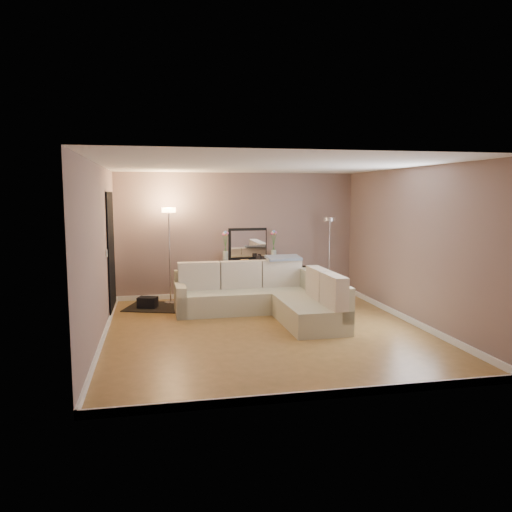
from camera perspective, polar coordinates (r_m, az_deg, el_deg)
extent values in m
cube|color=olive|center=(8.04, 1.15, -8.54)|extent=(5.00, 5.50, 0.01)
cube|color=white|center=(7.75, 1.19, 10.38)|extent=(5.00, 5.50, 0.01)
cube|color=gray|center=(10.49, -2.13, 2.38)|extent=(5.00, 0.02, 2.60)
cube|color=gray|center=(5.15, 7.89, -2.58)|extent=(5.00, 0.02, 2.60)
cube|color=gray|center=(7.64, -17.52, 0.30)|extent=(0.02, 5.50, 2.60)
cube|color=gray|center=(8.69, 17.55, 1.08)|extent=(0.02, 5.50, 2.60)
cube|color=white|center=(10.64, -2.08, -4.36)|extent=(5.00, 0.03, 0.10)
cube|color=white|center=(5.52, 7.58, -15.43)|extent=(5.00, 0.03, 0.10)
cube|color=white|center=(7.88, -16.99, -8.76)|extent=(0.03, 5.50, 0.10)
cube|color=white|center=(8.88, 17.11, -6.97)|extent=(0.03, 5.50, 0.10)
cube|color=black|center=(9.35, -16.21, 0.29)|extent=(0.02, 1.20, 2.20)
cube|color=white|center=(8.49, -16.70, 0.30)|extent=(0.02, 0.08, 0.12)
cube|color=beige|center=(9.29, -1.18, -5.11)|extent=(2.58, 0.93, 0.40)
cube|color=beige|center=(9.57, -1.58, -3.06)|extent=(2.57, 0.23, 0.55)
cube|color=beige|center=(9.12, -8.66, -4.91)|extent=(0.19, 0.89, 0.55)
cube|color=beige|center=(8.33, 6.20, -6.58)|extent=(0.91, 1.59, 0.40)
cube|color=beige|center=(8.79, 7.45, -4.02)|extent=(0.23, 2.47, 0.55)
cube|color=beige|center=(9.31, -6.55, -2.27)|extent=(0.77, 0.23, 0.51)
cube|color=beige|center=(9.42, -1.76, -2.12)|extent=(0.77, 0.23, 0.51)
cube|color=beige|center=(9.60, 2.89, -1.96)|extent=(0.77, 0.23, 0.51)
cube|color=beige|center=(8.59, 7.11, -3.08)|extent=(0.23, 0.71, 0.51)
cube|color=beige|center=(7.90, 8.90, -3.99)|extent=(0.23, 0.71, 0.51)
cube|color=#7D8CA2|center=(9.59, 3.15, -0.20)|extent=(0.68, 0.42, 0.09)
cube|color=black|center=(10.44, -0.69, -0.79)|extent=(1.22, 0.33, 0.04)
cube|color=black|center=(10.27, -3.62, -3.04)|extent=(0.04, 0.04, 0.71)
cube|color=black|center=(10.53, -3.82, -2.80)|extent=(0.04, 0.04, 0.71)
cube|color=black|center=(10.49, 2.46, -2.82)|extent=(0.04, 0.04, 0.71)
cube|color=black|center=(10.74, 2.12, -2.59)|extent=(0.04, 0.04, 0.71)
cube|color=black|center=(10.53, -0.68, -3.82)|extent=(1.14, 0.31, 0.03)
cube|color=#BF3333|center=(10.43, -3.38, -3.36)|extent=(0.03, 0.15, 0.18)
cube|color=#3359A5|center=(10.43, -3.18, -3.30)|extent=(0.03, 0.15, 0.20)
cube|color=gold|center=(10.43, -2.94, -3.25)|extent=(0.04, 0.15, 0.21)
cube|color=#3F7F4C|center=(10.44, -2.67, -3.34)|extent=(0.05, 0.15, 0.18)
cube|color=#994C99|center=(10.45, -2.43, -3.28)|extent=(0.03, 0.15, 0.20)
cube|color=orange|center=(10.45, -2.22, -3.22)|extent=(0.03, 0.15, 0.21)
cube|color=#262626|center=(10.47, -1.99, -3.31)|extent=(0.04, 0.15, 0.18)
cube|color=#4C99B2|center=(10.47, -1.72, -3.25)|extent=(0.05, 0.15, 0.20)
cube|color=#B2A58C|center=(10.48, -1.48, -3.19)|extent=(0.03, 0.15, 0.21)
cube|color=brown|center=(10.49, -1.28, -3.29)|extent=(0.03, 0.15, 0.18)
cube|color=navy|center=(10.49, -1.04, -3.23)|extent=(0.04, 0.15, 0.20)
cube|color=gold|center=(10.50, -0.78, -3.17)|extent=(0.05, 0.15, 0.21)
cube|color=black|center=(10.55, -0.88, 1.40)|extent=(0.86, 0.04, 0.67)
cube|color=white|center=(10.53, -0.86, 1.39)|extent=(0.75, 0.01, 0.56)
cube|color=#C37C22|center=(10.38, -1.29, -0.50)|extent=(0.17, 0.11, 0.04)
cube|color=black|center=(10.41, 0.24, -0.25)|extent=(0.09, 0.02, 0.12)
cube|color=black|center=(10.44, 0.85, -0.28)|extent=(0.07, 0.02, 0.10)
cylinder|color=silver|center=(10.33, -3.51, -0.03)|extent=(0.11, 0.11, 0.22)
cylinder|color=#38722D|center=(10.30, -3.61, 1.41)|extent=(0.09, 0.01, 0.38)
sphere|color=#E5598C|center=(10.28, -3.73, 2.50)|extent=(0.07, 0.07, 0.07)
cylinder|color=#38722D|center=(10.30, -3.57, 1.46)|extent=(0.05, 0.01, 0.41)
sphere|color=white|center=(10.28, -3.63, 2.60)|extent=(0.07, 0.07, 0.07)
cylinder|color=#38722D|center=(10.30, -3.52, 1.52)|extent=(0.01, 0.01, 0.43)
sphere|color=#598CE5|center=(10.28, -3.53, 2.71)|extent=(0.07, 0.07, 0.07)
cylinder|color=#38722D|center=(10.31, -3.47, 1.41)|extent=(0.05, 0.01, 0.39)
sphere|color=#E58C4C|center=(10.29, -3.43, 2.50)|extent=(0.07, 0.07, 0.07)
cylinder|color=#38722D|center=(10.31, -3.43, 1.47)|extent=(0.10, 0.01, 0.40)
sphere|color=#D866B2|center=(10.29, -3.33, 2.61)|extent=(0.07, 0.07, 0.07)
cylinder|color=silver|center=(10.53, 2.03, 0.11)|extent=(0.11, 0.11, 0.22)
cylinder|color=#38722D|center=(10.50, 1.95, 1.53)|extent=(0.09, 0.01, 0.38)
sphere|color=#E5598C|center=(10.47, 1.85, 2.59)|extent=(0.07, 0.07, 0.07)
cylinder|color=#38722D|center=(10.50, 1.99, 1.58)|extent=(0.05, 0.01, 0.41)
sphere|color=white|center=(10.48, 1.94, 2.70)|extent=(0.07, 0.07, 0.07)
cylinder|color=#38722D|center=(10.50, 2.04, 1.63)|extent=(0.01, 0.01, 0.43)
sphere|color=#598CE5|center=(10.48, 2.04, 2.80)|extent=(0.07, 0.07, 0.07)
cylinder|color=#38722D|center=(10.50, 2.08, 1.53)|extent=(0.05, 0.01, 0.39)
sphere|color=#E58C4C|center=(10.49, 2.14, 2.60)|extent=(0.07, 0.07, 0.07)
cylinder|color=#38722D|center=(10.50, 2.12, 1.58)|extent=(0.10, 0.01, 0.40)
sphere|color=#D866B2|center=(10.49, 2.23, 2.70)|extent=(0.07, 0.07, 0.07)
cylinder|color=silver|center=(10.10, -9.72, -5.27)|extent=(0.31, 0.31, 0.03)
cylinder|color=silver|center=(9.95, -9.83, -0.20)|extent=(0.03, 0.03, 1.80)
cylinder|color=#FFBF72|center=(9.87, -9.95, 5.19)|extent=(0.34, 0.34, 0.08)
cylinder|color=silver|center=(10.65, 8.28, -4.61)|extent=(0.24, 0.24, 0.03)
cylinder|color=silver|center=(10.52, 8.36, -0.34)|extent=(0.03, 0.03, 1.60)
cylinder|color=silver|center=(10.45, 8.44, 4.19)|extent=(0.26, 0.26, 0.07)
cube|color=black|center=(9.80, -10.90, -5.73)|extent=(1.46, 1.27, 0.02)
cube|color=black|center=(9.75, -12.27, -5.25)|extent=(0.41, 0.34, 0.23)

